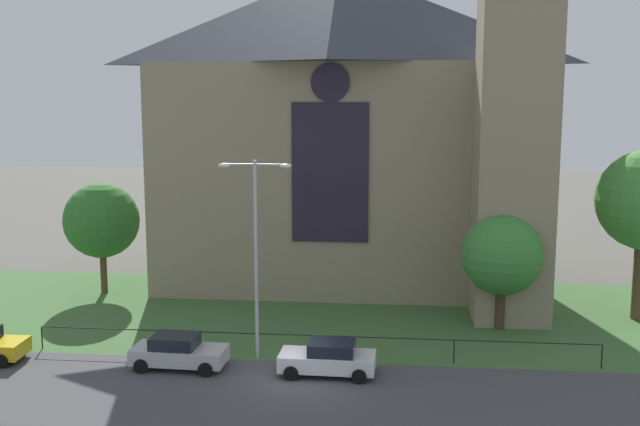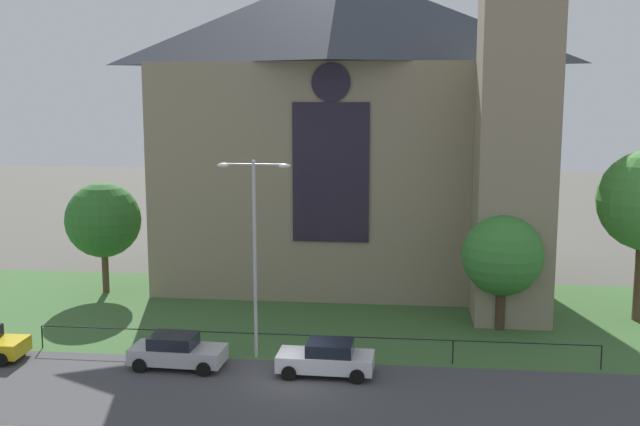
{
  "view_description": "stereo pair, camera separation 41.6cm",
  "coord_description": "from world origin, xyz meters",
  "px_view_note": "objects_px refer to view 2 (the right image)",
  "views": [
    {
      "loc": [
        4.21,
        -31.76,
        12.33
      ],
      "look_at": [
        0.11,
        8.0,
        6.0
      ],
      "focal_mm": 43.34,
      "sensor_mm": 36.0,
      "label": 1
    },
    {
      "loc": [
        4.62,
        -31.71,
        12.33
      ],
      "look_at": [
        0.11,
        8.0,
        6.0
      ],
      "focal_mm": 43.34,
      "sensor_mm": 36.0,
      "label": 2
    }
  ],
  "objects_px": {
    "tree_left_far": "(103,220)",
    "parked_car_white": "(327,358)",
    "parked_car_silver": "(177,351)",
    "church_building": "(351,124)",
    "streetlamp_near": "(255,236)",
    "tree_right_near": "(502,256)"
  },
  "relations": [
    {
      "from": "church_building",
      "to": "tree_left_far",
      "type": "height_order",
      "value": "church_building"
    },
    {
      "from": "tree_left_far",
      "to": "parked_car_silver",
      "type": "relative_size",
      "value": 1.6
    },
    {
      "from": "tree_left_far",
      "to": "parked_car_white",
      "type": "distance_m",
      "value": 19.86
    },
    {
      "from": "tree_left_far",
      "to": "streetlamp_near",
      "type": "height_order",
      "value": "streetlamp_near"
    },
    {
      "from": "tree_right_near",
      "to": "streetlamp_near",
      "type": "height_order",
      "value": "streetlamp_near"
    },
    {
      "from": "church_building",
      "to": "parked_car_white",
      "type": "distance_m",
      "value": 19.41
    },
    {
      "from": "tree_left_far",
      "to": "parked_car_white",
      "type": "bearing_deg",
      "value": -39.56
    },
    {
      "from": "tree_left_far",
      "to": "tree_right_near",
      "type": "xyz_separation_m",
      "value": [
        23.35,
        -4.94,
        -0.58
      ]
    },
    {
      "from": "streetlamp_near",
      "to": "parked_car_white",
      "type": "height_order",
      "value": "streetlamp_near"
    },
    {
      "from": "parked_car_white",
      "to": "streetlamp_near",
      "type": "bearing_deg",
      "value": -26.97
    },
    {
      "from": "tree_right_near",
      "to": "tree_left_far",
      "type": "bearing_deg",
      "value": 168.06
    },
    {
      "from": "parked_car_silver",
      "to": "church_building",
      "type": "bearing_deg",
      "value": 71.06
    },
    {
      "from": "tree_right_near",
      "to": "streetlamp_near",
      "type": "xyz_separation_m",
      "value": [
        -11.83,
        -5.58,
        1.85
      ]
    },
    {
      "from": "streetlamp_near",
      "to": "tree_right_near",
      "type": "bearing_deg",
      "value": 25.26
    },
    {
      "from": "tree_right_near",
      "to": "parked_car_white",
      "type": "height_order",
      "value": "tree_right_near"
    },
    {
      "from": "tree_left_far",
      "to": "parked_car_silver",
      "type": "distance_m",
      "value": 15.25
    },
    {
      "from": "tree_right_near",
      "to": "parked_car_silver",
      "type": "xyz_separation_m",
      "value": [
        -15.11,
        -7.33,
        -3.2
      ]
    },
    {
      "from": "parked_car_white",
      "to": "parked_car_silver",
      "type": "bearing_deg",
      "value": 0.09
    },
    {
      "from": "tree_left_far",
      "to": "parked_car_white",
      "type": "xyz_separation_m",
      "value": [
        15.03,
        -12.42,
        -3.78
      ]
    },
    {
      "from": "church_building",
      "to": "parked_car_white",
      "type": "height_order",
      "value": "church_building"
    },
    {
      "from": "tree_right_near",
      "to": "parked_car_white",
      "type": "bearing_deg",
      "value": -138.02
    },
    {
      "from": "church_building",
      "to": "tree_right_near",
      "type": "xyz_separation_m",
      "value": [
        8.51,
        -9.42,
        -6.33
      ]
    }
  ]
}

